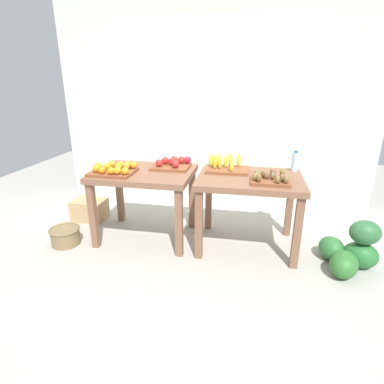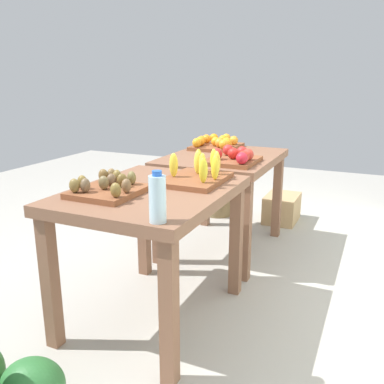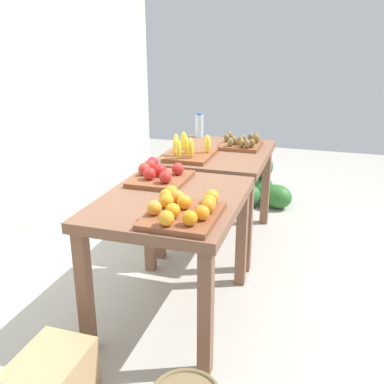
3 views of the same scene
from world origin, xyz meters
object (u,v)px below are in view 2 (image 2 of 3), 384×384
(orange_bin, at_px, (217,144))
(cardboard_produce_box, at_px, (282,208))
(display_table_right, at_px, (152,209))
(wicker_basket, at_px, (218,205))
(kiwi_bin, at_px, (108,187))
(display_table_left, at_px, (223,170))
(apple_bin, at_px, (234,158))
(water_bottle, at_px, (157,198))
(banana_crate, at_px, (198,174))

(orange_bin, relative_size, cardboard_produce_box, 1.13)
(cardboard_produce_box, bearing_deg, display_table_right, -8.56)
(wicker_basket, bearing_deg, kiwi_bin, 5.30)
(kiwi_bin, bearing_deg, display_table_left, 173.28)
(display_table_right, bearing_deg, apple_bin, 168.14)
(water_bottle, distance_m, wicker_basket, 2.60)
(kiwi_bin, distance_m, cardboard_produce_box, 2.33)
(kiwi_bin, distance_m, water_bottle, 0.53)
(display_table_left, relative_size, water_bottle, 4.71)
(display_table_left, height_order, orange_bin, orange_bin)
(display_table_left, distance_m, cardboard_produce_box, 1.06)
(display_table_left, xyz_separation_m, banana_crate, (0.86, 0.16, 0.16))
(display_table_right, xyz_separation_m, wicker_basket, (-1.93, -0.35, -0.56))
(display_table_left, height_order, wicker_basket, display_table_left)
(display_table_right, bearing_deg, display_table_left, 180.00)
(kiwi_bin, bearing_deg, apple_bin, 162.20)
(display_table_left, height_order, cardboard_produce_box, display_table_left)
(display_table_left, bearing_deg, cardboard_produce_box, 161.02)
(display_table_right, height_order, kiwi_bin, kiwi_bin)
(display_table_left, relative_size, display_table_right, 1.00)
(wicker_basket, xyz_separation_m, cardboard_produce_box, (-0.06, 0.65, 0.03))
(display_table_right, height_order, banana_crate, banana_crate)
(banana_crate, height_order, water_bottle, water_bottle)
(display_table_right, bearing_deg, wicker_basket, -169.74)
(water_bottle, distance_m, cardboard_produce_box, 2.56)
(kiwi_bin, relative_size, wicker_basket, 1.11)
(water_bottle, bearing_deg, wicker_basket, -164.94)
(display_table_right, bearing_deg, banana_crate, 147.52)
(orange_bin, height_order, banana_crate, banana_crate)
(wicker_basket, bearing_deg, water_bottle, 15.06)
(banana_crate, xyz_separation_m, water_bottle, (0.72, 0.13, 0.06))
(banana_crate, xyz_separation_m, cardboard_produce_box, (-1.74, 0.14, -0.69))
(banana_crate, relative_size, wicker_basket, 1.36)
(display_table_right, bearing_deg, kiwi_bin, -39.90)
(display_table_right, height_order, orange_bin, orange_bin)
(display_table_left, relative_size, orange_bin, 2.30)
(orange_bin, distance_m, cardboard_produce_box, 1.03)
(kiwi_bin, bearing_deg, wicker_basket, -174.70)
(banana_crate, height_order, kiwi_bin, banana_crate)
(orange_bin, xyz_separation_m, apple_bin, (0.53, 0.34, -0.00))
(water_bottle, xyz_separation_m, cardboard_produce_box, (-2.45, 0.01, -0.75))
(water_bottle, bearing_deg, display_table_right, -147.38)
(display_table_left, xyz_separation_m, kiwi_bin, (1.30, -0.15, 0.15))
(orange_bin, xyz_separation_m, cardboard_produce_box, (-0.61, 0.46, -0.69))
(display_table_left, distance_m, display_table_right, 1.12)
(display_table_left, relative_size, cardboard_produce_box, 2.60)
(display_table_left, bearing_deg, orange_bin, -148.91)
(display_table_right, xyz_separation_m, cardboard_produce_box, (-1.99, 0.30, -0.53))
(apple_bin, relative_size, banana_crate, 0.95)
(orange_bin, relative_size, water_bottle, 2.05)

